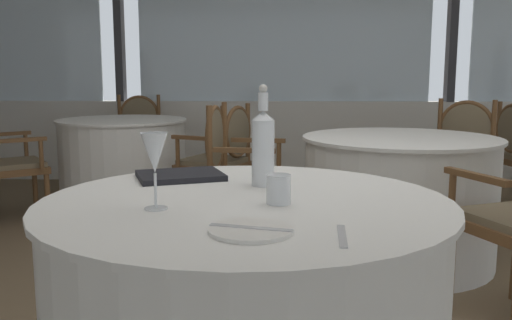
% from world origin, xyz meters
% --- Properties ---
extents(window_wall_far, '(10.98, 0.14, 2.74)m').
position_xyz_m(window_wall_far, '(-0.00, 3.51, 1.09)').
color(window_wall_far, silver).
rests_on(window_wall_far, ground_plane).
extents(foreground_table, '(1.23, 1.23, 0.76)m').
position_xyz_m(foreground_table, '(-0.17, -0.75, 0.38)').
color(foreground_table, white).
rests_on(foreground_table, ground_plane).
extents(side_plate, '(0.20, 0.20, 0.01)m').
position_xyz_m(side_plate, '(-0.14, -1.09, 0.77)').
color(side_plate, white).
rests_on(side_plate, foreground_table).
extents(butter_knife, '(0.20, 0.07, 0.00)m').
position_xyz_m(butter_knife, '(-0.14, -1.09, 0.77)').
color(butter_knife, silver).
rests_on(butter_knife, foreground_table).
extents(dinner_fork, '(0.03, 0.17, 0.00)m').
position_xyz_m(dinner_fork, '(0.07, -1.12, 0.76)').
color(dinner_fork, silver).
rests_on(dinner_fork, foreground_table).
extents(water_bottle, '(0.08, 0.08, 0.34)m').
position_xyz_m(water_bottle, '(-0.12, -0.54, 0.90)').
color(water_bottle, white).
rests_on(water_bottle, foreground_table).
extents(wine_glass, '(0.07, 0.07, 0.21)m').
position_xyz_m(wine_glass, '(-0.41, -0.88, 0.91)').
color(wine_glass, white).
rests_on(wine_glass, foreground_table).
extents(water_tumbler, '(0.07, 0.07, 0.08)m').
position_xyz_m(water_tumbler, '(-0.07, -0.80, 0.80)').
color(water_tumbler, white).
rests_on(water_tumbler, foreground_table).
extents(menu_book, '(0.35, 0.31, 0.02)m').
position_xyz_m(menu_book, '(-0.42, -0.42, 0.77)').
color(menu_book, black).
rests_on(menu_book, foreground_table).
extents(background_table_0, '(1.08, 1.08, 0.76)m').
position_xyz_m(background_table_0, '(-1.37, 2.20, 0.38)').
color(background_table_0, white).
rests_on(background_table_0, ground_plane).
extents(dining_chair_0_0, '(0.61, 0.64, 0.91)m').
position_xyz_m(dining_chair_0_0, '(-0.49, 1.81, 0.53)').
color(dining_chair_0_0, brown).
rests_on(dining_chair_0_0, ground_plane).
extents(dining_chair_0_1, '(0.57, 0.51, 0.93)m').
position_xyz_m(dining_chair_0_1, '(-1.48, 3.15, 0.55)').
color(dining_chair_0_1, brown).
rests_on(dining_chair_0_1, ground_plane).
extents(background_table_1, '(1.17, 1.17, 0.76)m').
position_xyz_m(background_table_1, '(0.67, 0.95, 0.38)').
color(background_table_1, white).
rests_on(background_table_1, ground_plane).
extents(dining_chair_1_0, '(0.66, 0.65, 0.95)m').
position_xyz_m(dining_chair_1_0, '(1.29, 1.75, 0.55)').
color(dining_chair_1_0, brown).
rests_on(dining_chair_1_0, ground_plane).
extents(dining_chair_1_1, '(0.52, 0.58, 0.95)m').
position_xyz_m(dining_chair_1_1, '(-0.33, 1.08, 0.56)').
color(dining_chair_1_1, brown).
rests_on(dining_chair_1_1, ground_plane).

